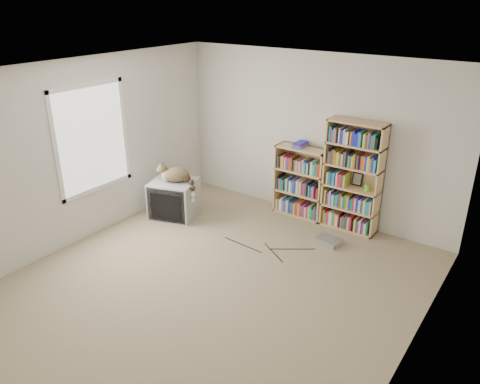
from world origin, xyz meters
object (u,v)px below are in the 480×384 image
Objects in this scene: crt_tv at (174,198)px; bookcase_short at (301,184)px; cat at (178,177)px; dvd_player at (328,241)px; bookcase_tall at (353,179)px.

bookcase_short reaches higher than crt_tv.
bookcase_short is at bearing 4.23° from cat.
bookcase_short is at bearing 150.62° from dvd_player.
bookcase_tall reaches higher than bookcase_short.
bookcase_tall reaches higher than crt_tv.
bookcase_tall reaches higher than dvd_player.
dvd_player is at bearing -4.76° from crt_tv.
cat is 0.64× the size of bookcase_short.
bookcase_tall is 0.87m from bookcase_short.
cat is at bearing -11.02° from crt_tv.
bookcase_tall is 1.48× the size of bookcase_short.
cat is 2.60m from bookcase_tall.
dvd_player is (-0.03, -0.61, -0.75)m from bookcase_tall.
crt_tv reaches higher than dvd_player.
cat reaches higher than dvd_player.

